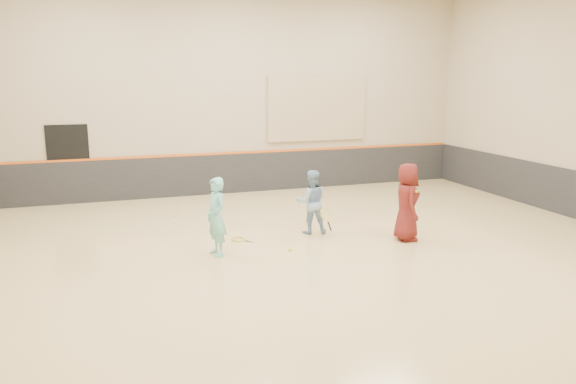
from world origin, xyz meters
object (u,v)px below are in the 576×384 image
object	(u,v)px
spare_racket	(239,238)
young_man	(407,202)
instructor	(311,202)
girl	(216,217)

from	to	relation	value
spare_racket	young_man	bearing A→B (deg)	-18.20
spare_racket	instructor	bearing A→B (deg)	0.74
spare_racket	girl	bearing A→B (deg)	-126.97
instructor	young_man	xyz separation A→B (m)	(1.76, -1.16, 0.12)
girl	instructor	bearing A→B (deg)	98.06
girl	instructor	distance (m)	2.51
young_man	spare_racket	size ratio (longest dim) A/B	2.47
instructor	spare_racket	distance (m)	1.83
girl	instructor	xyz separation A→B (m)	(2.35, 0.88, -0.06)
instructor	young_man	bearing A→B (deg)	156.84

